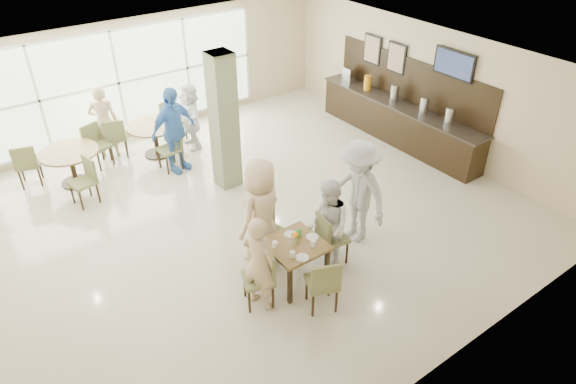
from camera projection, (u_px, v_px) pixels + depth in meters
ground at (243, 216)px, 9.81m from camera, size 10.00×10.00×0.00m
room_shell at (238, 136)px, 8.88m from camera, size 10.00×10.00×10.00m
window_bank at (119, 83)px, 11.81m from camera, size 7.00×0.04×7.00m
column at (224, 122)px, 10.05m from camera, size 0.45×0.45×2.80m
main_table at (295, 249)px, 7.97m from camera, size 0.86×0.86×0.75m
round_table_left at (70, 158)px, 10.50m from camera, size 1.19×1.19×0.75m
round_table_right at (154, 131)px, 11.55m from camera, size 1.21×1.21×0.75m
chairs_main_table at (297, 257)px, 8.07m from camera, size 2.09×1.92×0.95m
chairs_table_left at (70, 163)px, 10.55m from camera, size 2.00×1.93×0.95m
chairs_table_right at (153, 135)px, 11.62m from camera, size 1.97×1.78×0.95m
tabletop_clutter at (297, 242)px, 7.84m from camera, size 0.75×0.76×0.21m
buffet_counter at (398, 119)px, 12.18m from camera, size 0.64×4.70×1.95m
wall_tv at (454, 64)px, 10.68m from camera, size 0.06×1.00×0.58m
framed_art_a at (396, 58)px, 11.93m from camera, size 0.05×0.55×0.70m
framed_art_b at (372, 49)px, 12.47m from camera, size 0.05×0.55×0.70m
teen_left at (259, 263)px, 7.46m from camera, size 0.54×0.67×1.60m
teen_far at (261, 212)px, 8.31m from camera, size 1.03×0.79×1.87m
teen_right at (328, 224)px, 8.25m from camera, size 0.82×0.93×1.58m
teen_standing at (358, 192)px, 8.76m from camera, size 0.78×1.27×1.91m
adult_a at (174, 130)px, 10.77m from camera, size 1.23×0.89×1.89m
adult_b at (190, 116)px, 11.80m from camera, size 0.85×1.52×1.55m
adult_standing at (104, 122)px, 11.35m from camera, size 0.72×0.60×1.70m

